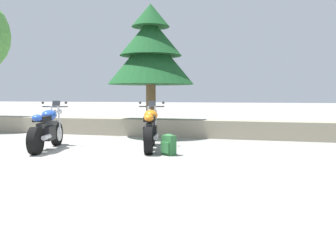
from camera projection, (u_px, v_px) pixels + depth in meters
ground_plane at (72, 162)px, 7.06m from camera, size 120.00×120.00×0.00m
stone_wall at (148, 127)px, 11.65m from camera, size 36.00×0.80×0.55m
motorcycle_blue_near_left at (47, 130)px, 8.60m from camera, size 0.85×2.04×1.18m
motorcycle_orange_centre at (151, 130)px, 8.64m from camera, size 0.86×2.03×1.18m
rider_backpack at (169, 144)px, 7.80m from camera, size 0.35×0.34×0.47m
pine_tree_mid_left at (151, 51)px, 11.33m from camera, size 2.77×2.77×3.68m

